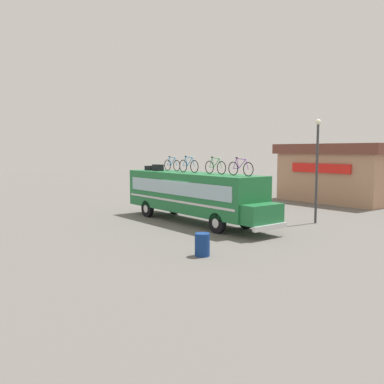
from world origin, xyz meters
TOP-DOWN VIEW (x-y plane):
  - ground_plane at (0.00, 0.00)m, footprint 120.00×120.00m
  - bus at (0.19, -0.00)m, footprint 11.21×2.40m
  - luggage_bag_1 at (-4.08, -0.21)m, footprint 0.65×0.48m
  - luggage_bag_2 at (-3.10, -0.27)m, footprint 0.71×0.43m
  - rooftop_bicycle_1 at (-2.35, 0.30)m, footprint 1.69×0.44m
  - rooftop_bicycle_2 at (-0.23, -0.02)m, footprint 1.80×0.44m
  - rooftop_bicycle_3 at (1.89, 0.18)m, footprint 1.70×0.44m
  - rooftop_bicycle_4 at (3.91, 0.11)m, footprint 1.78×0.44m
  - roadside_building at (-0.33, 16.24)m, footprint 9.39×7.15m
  - trash_bin at (6.52, -4.53)m, footprint 0.60×0.60m
  - street_lamp at (4.70, 5.37)m, footprint 0.31×0.31m

SIDE VIEW (x-z plane):
  - ground_plane at x=0.00m, z-range 0.00..0.00m
  - trash_bin at x=6.52m, z-range 0.00..0.91m
  - bus at x=0.19m, z-range 0.27..3.15m
  - roadside_building at x=-0.33m, z-range 0.05..4.73m
  - luggage_bag_1 at x=-4.08m, z-range 2.88..3.16m
  - luggage_bag_2 at x=-3.10m, z-range 2.88..3.27m
  - rooftop_bicycle_1 at x=-2.35m, z-range 2.80..3.72m
  - rooftop_bicycle_4 at x=3.91m, z-range 2.80..3.74m
  - rooftop_bicycle_3 at x=1.89m, z-range 2.79..3.74m
  - rooftop_bicycle_2 at x=-0.23m, z-range 2.79..3.76m
  - street_lamp at x=4.70m, z-range 0.50..6.40m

